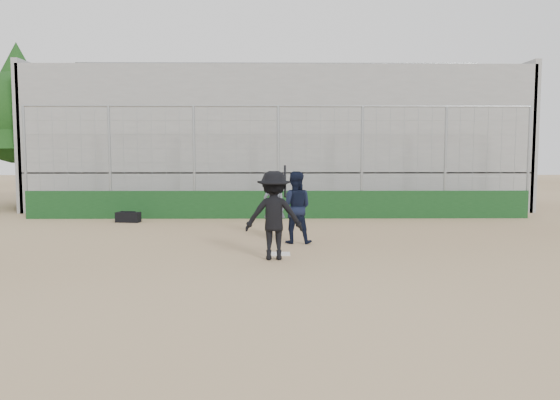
{
  "coord_description": "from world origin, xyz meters",
  "views": [
    {
      "loc": [
        -0.16,
        -12.52,
        2.37
      ],
      "look_at": [
        0.0,
        1.4,
        1.15
      ],
      "focal_mm": 35.0,
      "sensor_mm": 36.0,
      "label": 1
    }
  ],
  "objects_px": {
    "umpire": "(274,210)",
    "catcher_crouched": "(295,219)",
    "batter_at_plate": "(274,215)",
    "equipment_bag": "(128,217)"
  },
  "relations": [
    {
      "from": "batter_at_plate",
      "to": "equipment_bag",
      "type": "xyz_separation_m",
      "value": [
        -4.95,
        6.48,
        -0.81
      ]
    },
    {
      "from": "umpire",
      "to": "catcher_crouched",
      "type": "bearing_deg",
      "value": 117.54
    },
    {
      "from": "umpire",
      "to": "equipment_bag",
      "type": "xyz_separation_m",
      "value": [
        -4.96,
        3.15,
        -0.58
      ]
    },
    {
      "from": "catcher_crouched",
      "to": "umpire",
      "type": "height_order",
      "value": "umpire"
    },
    {
      "from": "batter_at_plate",
      "to": "equipment_bag",
      "type": "distance_m",
      "value": 8.19
    },
    {
      "from": "equipment_bag",
      "to": "batter_at_plate",
      "type": "bearing_deg",
      "value": -52.62
    },
    {
      "from": "catcher_crouched",
      "to": "equipment_bag",
      "type": "relative_size",
      "value": 1.47
    },
    {
      "from": "catcher_crouched",
      "to": "umpire",
      "type": "bearing_deg",
      "value": 113.57
    },
    {
      "from": "catcher_crouched",
      "to": "equipment_bag",
      "type": "bearing_deg",
      "value": 141.48
    },
    {
      "from": "batter_at_plate",
      "to": "catcher_crouched",
      "type": "bearing_deg",
      "value": 75.48
    }
  ]
}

